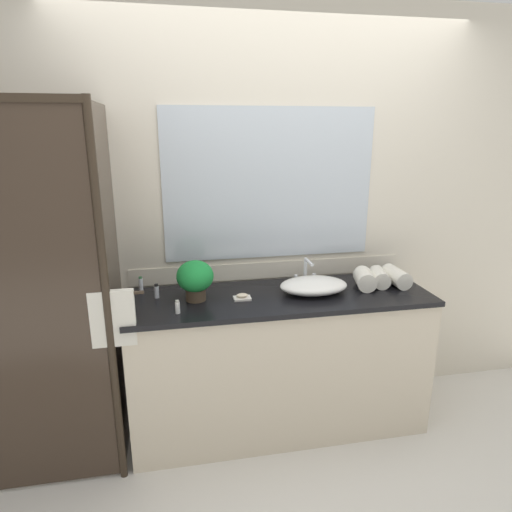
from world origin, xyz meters
TOP-DOWN VIEW (x-y plane):
  - ground_plane at (0.00, 0.00)m, footprint 8.00×8.00m
  - wall_back_with_mirror at (0.00, 0.34)m, footprint 4.40×0.06m
  - vanity_cabinet at (0.00, 0.01)m, footprint 1.80×0.58m
  - shower_enclosure at (-1.28, -0.19)m, footprint 1.20×0.59m
  - sink_basin at (0.20, -0.00)m, footprint 0.41×0.28m
  - faucet at (0.20, 0.16)m, footprint 0.17×0.16m
  - potted_plant at (-0.50, 0.02)m, footprint 0.21×0.21m
  - soap_dish at (-0.24, -0.03)m, footprint 0.10×0.07m
  - amenity_bottle_body_wash at (-0.61, -0.16)m, footprint 0.03×0.03m
  - amenity_bottle_lotion at (-0.82, 0.22)m, footprint 0.03×0.03m
  - amenity_bottle_conditioner at (-0.72, 0.09)m, footprint 0.03×0.03m
  - rolled_towel_near_edge at (0.76, 0.03)m, footprint 0.11×0.22m
  - rolled_towel_middle at (0.65, 0.04)m, footprint 0.15×0.21m
  - rolled_towel_far_edge at (0.54, 0.02)m, footprint 0.16×0.21m

SIDE VIEW (x-z plane):
  - ground_plane at x=0.00m, z-range 0.00..0.00m
  - vanity_cabinet at x=0.00m, z-range 0.00..0.90m
  - soap_dish at x=-0.24m, z-range 0.90..0.93m
  - amenity_bottle_body_wash at x=-0.61m, z-range 0.90..0.97m
  - amenity_bottle_conditioner at x=-0.72m, z-range 0.90..0.98m
  - sink_basin at x=0.20m, z-range 0.90..0.99m
  - amenity_bottle_lotion at x=-0.82m, z-range 0.90..0.99m
  - rolled_towel_middle at x=0.65m, z-range 0.90..1.01m
  - rolled_towel_near_edge at x=0.76m, z-range 0.90..1.01m
  - rolled_towel_far_edge at x=0.54m, z-range 0.90..1.02m
  - faucet at x=0.20m, z-range 0.87..1.05m
  - shower_enclosure at x=-1.28m, z-range 0.02..2.02m
  - potted_plant at x=-0.50m, z-range 0.92..1.15m
  - wall_back_with_mirror at x=0.00m, z-range 0.00..2.60m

